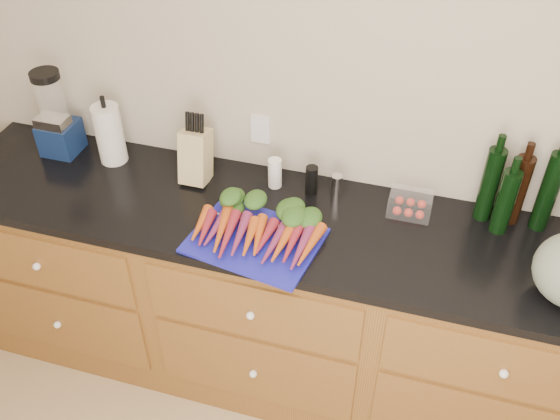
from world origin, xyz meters
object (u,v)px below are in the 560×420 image
(blender_appliance, at_px, (55,118))
(knife_block, at_px, (196,156))
(carrots, at_px, (258,227))
(tomato_box, at_px, (410,204))
(paper_towel, at_px, (110,134))
(cutting_board, at_px, (255,240))

(blender_appliance, bearing_deg, knife_block, -1.62)
(knife_block, bearing_deg, blender_appliance, 178.38)
(carrots, xyz_separation_m, tomato_box, (0.52, 0.29, 0.00))
(paper_towel, height_order, tomato_box, paper_towel)
(carrots, relative_size, paper_towel, 1.83)
(paper_towel, height_order, knife_block, paper_towel)
(cutting_board, distance_m, knife_block, 0.47)
(cutting_board, bearing_deg, paper_towel, 156.55)
(paper_towel, bearing_deg, knife_block, -2.92)
(paper_towel, relative_size, tomato_box, 1.60)
(blender_appliance, relative_size, tomato_box, 2.34)
(cutting_board, height_order, paper_towel, paper_towel)
(cutting_board, relative_size, knife_block, 2.10)
(cutting_board, distance_m, blender_appliance, 1.04)
(cutting_board, relative_size, tomato_box, 2.83)
(blender_appliance, relative_size, knife_block, 1.73)
(carrots, bearing_deg, cutting_board, -90.00)
(tomato_box, bearing_deg, cutting_board, -147.49)
(carrots, relative_size, tomato_box, 2.92)
(carrots, relative_size, knife_block, 2.16)
(cutting_board, height_order, carrots, carrots)
(paper_towel, xyz_separation_m, tomato_box, (1.26, 0.01, -0.09))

